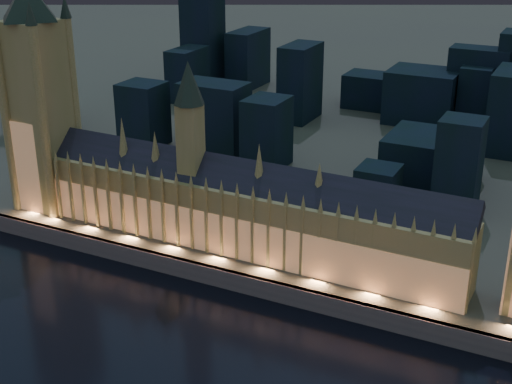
% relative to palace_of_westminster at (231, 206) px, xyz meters
% --- Properties ---
extents(ground_plane, '(2000.00, 2000.00, 0.00)m').
position_rel_palace_of_westminster_xyz_m(ground_plane, '(9.99, -61.74, -26.37)').
color(ground_plane, black).
rests_on(ground_plane, ground).
extents(north_bank, '(2000.00, 960.00, 8.00)m').
position_rel_palace_of_westminster_xyz_m(north_bank, '(9.99, 458.26, -22.37)').
color(north_bank, '#4E4742').
rests_on(north_bank, ground).
extents(embankment_wall, '(2000.00, 2.50, 8.00)m').
position_rel_palace_of_westminster_xyz_m(embankment_wall, '(9.99, -20.74, -22.37)').
color(embankment_wall, '#51474F').
rests_on(embankment_wall, ground).
extents(palace_of_westminster, '(202.00, 23.66, 78.00)m').
position_rel_palace_of_westminster_xyz_m(palace_of_westminster, '(0.00, 0.00, 0.00)').
color(palace_of_westminster, olive).
rests_on(palace_of_westminster, north_bank).
extents(victoria_tower, '(31.68, 31.68, 118.46)m').
position_rel_palace_of_westminster_xyz_m(victoria_tower, '(-100.01, 0.19, 40.35)').
color(victoria_tower, olive).
rests_on(victoria_tower, north_bank).
extents(city_backdrop, '(493.91, 215.63, 84.14)m').
position_rel_palace_of_westminster_xyz_m(city_backdrop, '(41.80, 185.95, 4.19)').
color(city_backdrop, black).
rests_on(city_backdrop, north_bank).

